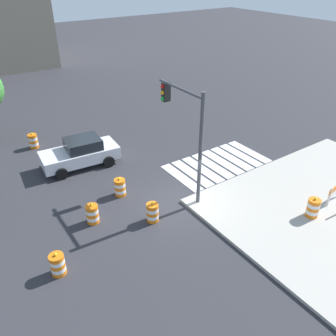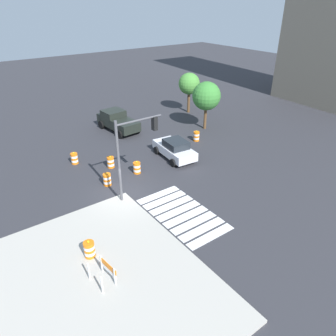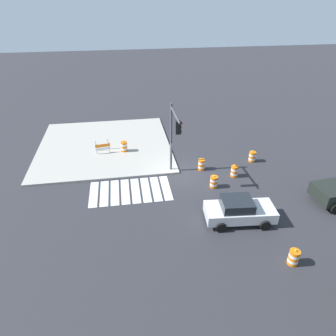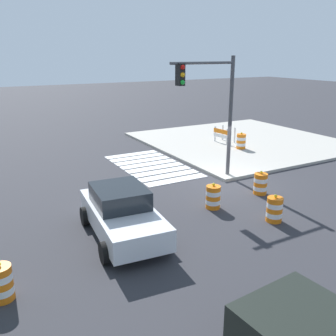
{
  "view_description": "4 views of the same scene",
  "coord_description": "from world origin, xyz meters",
  "px_view_note": "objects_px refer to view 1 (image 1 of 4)",
  "views": [
    {
      "loc": [
        -8.37,
        -11.09,
        10.24
      ],
      "look_at": [
        0.57,
        1.91,
        0.82
      ],
      "focal_mm": 37.27,
      "sensor_mm": 36.0,
      "label": 1
    },
    {
      "loc": [
        16.42,
        -8.33,
        11.95
      ],
      "look_at": [
        1.1,
        2.82,
        1.66
      ],
      "focal_mm": 33.75,
      "sensor_mm": 36.0,
      "label": 2
    },
    {
      "loc": [
        4.16,
        20.15,
        12.62
      ],
      "look_at": [
        1.15,
        1.32,
        1.41
      ],
      "focal_mm": 32.32,
      "sensor_mm": 36.0,
      "label": 3
    },
    {
      "loc": [
        -12.86,
        10.18,
        5.74
      ],
      "look_at": [
        1.46,
        2.22,
        0.64
      ],
      "focal_mm": 39.52,
      "sensor_mm": 36.0,
      "label": 4
    }
  ],
  "objects_px": {
    "traffic_barrel_crosswalk_end": "(152,212)",
    "traffic_barrel_median_far": "(58,264)",
    "sports_car": "(81,153)",
    "traffic_barrel_far_curb": "(92,214)",
    "traffic_barrel_median_near": "(33,141)",
    "traffic_light_pole": "(185,122)",
    "traffic_barrel_near_corner": "(120,187)",
    "traffic_barrel_on_sidewalk": "(313,208)"
  },
  "relations": [
    {
      "from": "sports_car",
      "to": "traffic_barrel_median_far",
      "type": "xyz_separation_m",
      "value": [
        -3.93,
        -7.21,
        -0.36
      ]
    },
    {
      "from": "sports_car",
      "to": "traffic_barrel_near_corner",
      "type": "relative_size",
      "value": 4.36
    },
    {
      "from": "traffic_barrel_median_far",
      "to": "traffic_barrel_far_curb",
      "type": "relative_size",
      "value": 1.0
    },
    {
      "from": "traffic_barrel_on_sidewalk",
      "to": "traffic_light_pole",
      "type": "height_order",
      "value": "traffic_light_pole"
    },
    {
      "from": "sports_car",
      "to": "traffic_barrel_median_near",
      "type": "height_order",
      "value": "sports_car"
    },
    {
      "from": "sports_car",
      "to": "traffic_barrel_crosswalk_end",
      "type": "relative_size",
      "value": 4.36
    },
    {
      "from": "traffic_barrel_crosswalk_end",
      "to": "traffic_barrel_median_far",
      "type": "distance_m",
      "value": 4.65
    },
    {
      "from": "traffic_barrel_median_near",
      "to": "traffic_barrel_on_sidewalk",
      "type": "xyz_separation_m",
      "value": [
        8.41,
        -14.39,
        0.15
      ]
    },
    {
      "from": "traffic_barrel_crosswalk_end",
      "to": "traffic_light_pole",
      "type": "xyz_separation_m",
      "value": [
        2.47,
        0.95,
        3.46
      ]
    },
    {
      "from": "sports_car",
      "to": "traffic_barrel_far_curb",
      "type": "distance_m",
      "value": 5.39
    },
    {
      "from": "traffic_barrel_crosswalk_end",
      "to": "traffic_barrel_median_near",
      "type": "relative_size",
      "value": 1.0
    },
    {
      "from": "traffic_barrel_far_curb",
      "to": "sports_car",
      "type": "bearing_deg",
      "value": 72.66
    },
    {
      "from": "traffic_barrel_median_near",
      "to": "traffic_light_pole",
      "type": "height_order",
      "value": "traffic_light_pole"
    },
    {
      "from": "sports_car",
      "to": "traffic_barrel_near_corner",
      "type": "xyz_separation_m",
      "value": [
        0.42,
        -3.93,
        -0.36
      ]
    },
    {
      "from": "traffic_light_pole",
      "to": "traffic_barrel_on_sidewalk",
      "type": "bearing_deg",
      "value": -53.86
    },
    {
      "from": "traffic_barrel_median_far",
      "to": "traffic_light_pole",
      "type": "bearing_deg",
      "value": 12.63
    },
    {
      "from": "sports_car",
      "to": "traffic_barrel_median_near",
      "type": "distance_m",
      "value": 4.17
    },
    {
      "from": "traffic_barrel_crosswalk_end",
      "to": "traffic_barrel_median_far",
      "type": "height_order",
      "value": "same"
    },
    {
      "from": "sports_car",
      "to": "traffic_barrel_crosswalk_end",
      "type": "xyz_separation_m",
      "value": [
        0.68,
        -6.57,
        -0.36
      ]
    },
    {
      "from": "traffic_barrel_near_corner",
      "to": "traffic_light_pole",
      "type": "height_order",
      "value": "traffic_light_pole"
    },
    {
      "from": "traffic_barrel_far_curb",
      "to": "traffic_barrel_on_sidewalk",
      "type": "height_order",
      "value": "traffic_barrel_on_sidewalk"
    },
    {
      "from": "traffic_light_pole",
      "to": "traffic_barrel_median_near",
      "type": "bearing_deg",
      "value": 116.93
    },
    {
      "from": "traffic_barrel_far_curb",
      "to": "traffic_light_pole",
      "type": "distance_m",
      "value": 5.89
    },
    {
      "from": "traffic_barrel_median_far",
      "to": "traffic_light_pole",
      "type": "distance_m",
      "value": 8.03
    },
    {
      "from": "traffic_barrel_crosswalk_end",
      "to": "traffic_light_pole",
      "type": "bearing_deg",
      "value": 21.1
    },
    {
      "from": "traffic_barrel_near_corner",
      "to": "traffic_barrel_crosswalk_end",
      "type": "height_order",
      "value": "same"
    },
    {
      "from": "traffic_barrel_near_corner",
      "to": "traffic_light_pole",
      "type": "relative_size",
      "value": 0.19
    },
    {
      "from": "sports_car",
      "to": "traffic_barrel_on_sidewalk",
      "type": "relative_size",
      "value": 4.36
    },
    {
      "from": "traffic_barrel_crosswalk_end",
      "to": "traffic_barrel_median_near",
      "type": "xyz_separation_m",
      "value": [
        -2.32,
        10.39,
        0.0
      ]
    },
    {
      "from": "traffic_light_pole",
      "to": "traffic_barrel_crosswalk_end",
      "type": "bearing_deg",
      "value": -158.9
    },
    {
      "from": "traffic_barrel_near_corner",
      "to": "traffic_barrel_median_far",
      "type": "distance_m",
      "value": 5.44
    },
    {
      "from": "traffic_barrel_median_far",
      "to": "traffic_barrel_on_sidewalk",
      "type": "xyz_separation_m",
      "value": [
        10.69,
        -3.37,
        0.15
      ]
    },
    {
      "from": "sports_car",
      "to": "traffic_barrel_median_near",
      "type": "xyz_separation_m",
      "value": [
        -1.65,
        3.81,
        -0.36
      ]
    },
    {
      "from": "traffic_barrel_crosswalk_end",
      "to": "traffic_barrel_on_sidewalk",
      "type": "relative_size",
      "value": 1.0
    },
    {
      "from": "traffic_barrel_far_curb",
      "to": "traffic_light_pole",
      "type": "height_order",
      "value": "traffic_light_pole"
    },
    {
      "from": "traffic_barrel_median_near",
      "to": "traffic_barrel_near_corner",
      "type": "bearing_deg",
      "value": -75.05
    },
    {
      "from": "sports_car",
      "to": "traffic_barrel_on_sidewalk",
      "type": "xyz_separation_m",
      "value": [
        6.76,
        -10.58,
        -0.21
      ]
    },
    {
      "from": "traffic_barrel_near_corner",
      "to": "traffic_barrel_far_curb",
      "type": "bearing_deg",
      "value": -149.22
    },
    {
      "from": "traffic_barrel_crosswalk_end",
      "to": "traffic_barrel_on_sidewalk",
      "type": "height_order",
      "value": "traffic_barrel_on_sidewalk"
    },
    {
      "from": "traffic_barrel_median_near",
      "to": "traffic_light_pole",
      "type": "relative_size",
      "value": 0.19
    },
    {
      "from": "sports_car",
      "to": "traffic_light_pole",
      "type": "bearing_deg",
      "value": -60.79
    },
    {
      "from": "traffic_barrel_median_far",
      "to": "traffic_barrel_on_sidewalk",
      "type": "bearing_deg",
      "value": -17.5
    }
  ]
}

